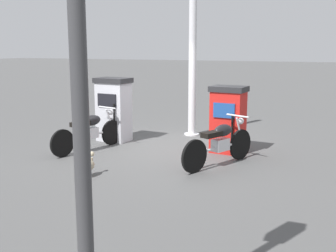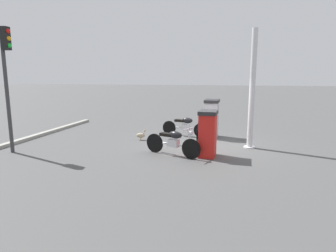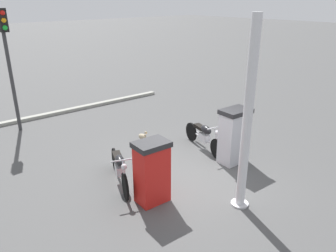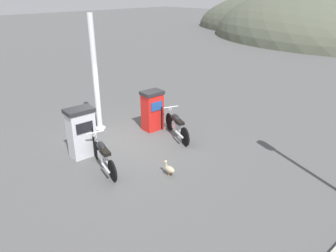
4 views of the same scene
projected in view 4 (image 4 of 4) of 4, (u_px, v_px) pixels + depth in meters
name	position (u px, v px, depth m)	size (l,w,h in m)	color
ground_plane	(126.00, 143.00, 10.95)	(120.00, 120.00, 0.00)	#4C4C4C
fuel_pump_near	(81.00, 132.00, 9.85)	(0.66, 0.88, 1.58)	silver
fuel_pump_far	(152.00, 110.00, 11.75)	(0.65, 0.80, 1.48)	red
motorcycle_near_pump	(103.00, 154.00, 9.27)	(2.00, 0.78, 0.94)	black
motorcycle_far_pump	(176.00, 124.00, 11.24)	(1.90, 0.94, 0.96)	black
wandering_duck	(169.00, 169.00, 9.00)	(0.43, 0.20, 0.43)	tan
canopy_support_pole	(95.00, 77.00, 11.30)	(0.40, 0.40, 4.15)	silver
distant_hill_main	(334.00, 37.00, 34.05)	(25.90, 23.07, 10.90)	#4C5142
distant_hill_secondary	(332.00, 35.00, 35.80)	(36.11, 16.60, 10.49)	#4C5142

